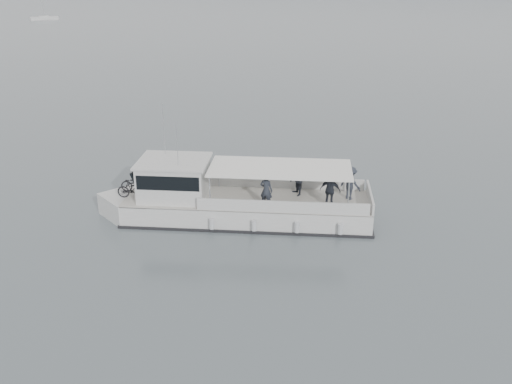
% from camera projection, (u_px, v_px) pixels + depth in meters
% --- Properties ---
extents(ground, '(1400.00, 1400.00, 0.00)m').
position_uv_depth(ground, '(196.00, 187.00, 33.56)').
color(ground, '#50595E').
rests_on(ground, ground).
extents(tour_boat, '(13.82, 7.85, 5.94)m').
position_uv_depth(tour_boat, '(223.00, 201.00, 29.12)').
color(tour_boat, silver).
rests_on(tour_boat, ground).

